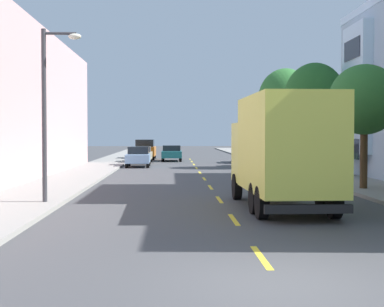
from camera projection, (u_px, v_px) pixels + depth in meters
name	position (u px, v px, depth m)	size (l,w,h in m)	color
ground_plane	(198.00, 170.00, 39.30)	(160.00, 160.00, 0.00)	#424244
sidewalk_left	(90.00, 171.00, 37.05)	(3.20, 120.00, 0.14)	gray
sidewalk_right	(307.00, 170.00, 37.55)	(3.20, 120.00, 0.14)	gray
lane_centerline_dashes	(202.00, 175.00, 33.80)	(0.14, 47.20, 0.01)	yellow
street_tree_second	(364.00, 100.00, 24.27)	(2.99, 2.99, 5.27)	#47331E
street_tree_third	(315.00, 99.00, 32.73)	(3.54, 3.54, 6.39)	#47331E
street_tree_farthest	(285.00, 99.00, 41.19)	(3.88, 3.88, 7.04)	#47331E
street_lamp	(49.00, 100.00, 19.39)	(1.35, 0.28, 5.86)	#38383D
delivery_box_truck	(282.00, 147.00, 18.51)	(2.58, 7.25, 3.64)	#D8D84C
parked_sedan_champagne	(141.00, 154.00, 48.47)	(1.85, 4.52, 1.43)	tan
parked_pickup_forest	(253.00, 156.00, 42.78)	(2.04, 5.32, 1.73)	#194C28
parked_hatchback_white	(279.00, 164.00, 32.04)	(1.83, 4.04, 1.50)	silver
parked_hatchback_sky	(138.00, 157.00, 42.92)	(1.79, 4.02, 1.50)	#7A9EC6
parked_suv_orange	(145.00, 149.00, 55.92)	(1.98, 4.81, 1.93)	orange
parked_wagon_charcoal	(245.00, 153.00, 49.16)	(1.89, 4.73, 1.50)	#333338
moving_teal_sedan	(172.00, 153.00, 52.30)	(1.80, 4.50, 1.43)	#195B60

